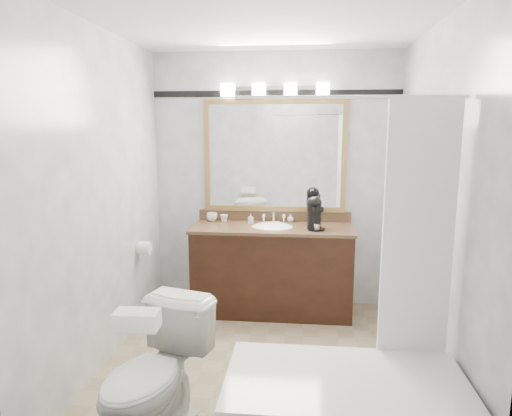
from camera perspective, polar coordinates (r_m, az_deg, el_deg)
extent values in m
cube|color=gray|center=(3.69, 0.85, -18.92)|extent=(2.40, 2.60, 0.01)
cube|color=white|center=(3.30, 0.98, 22.71)|extent=(2.40, 2.60, 0.01)
cube|color=silver|center=(4.56, 2.34, 3.38)|extent=(2.40, 0.01, 2.50)
cube|color=silver|center=(2.00, -2.35, -5.44)|extent=(2.40, 0.01, 2.50)
cube|color=silver|center=(3.58, -18.70, 0.98)|extent=(0.01, 2.60, 2.50)
cube|color=silver|center=(3.39, 21.68, 0.30)|extent=(0.01, 2.60, 2.50)
cube|color=black|center=(4.45, 2.02, -7.86)|extent=(1.50, 0.55, 0.82)
cube|color=brown|center=(4.34, 2.06, -2.52)|extent=(1.53, 0.58, 0.03)
cube|color=brown|center=(4.59, 2.29, -0.99)|extent=(1.53, 0.03, 0.10)
ellipsoid|color=white|center=(4.34, 2.06, -2.71)|extent=(0.44, 0.34, 0.14)
cube|color=#A38149|center=(4.51, 2.39, 13.17)|extent=(1.40, 0.04, 0.05)
cube|color=#A38149|center=(4.57, 2.29, -0.08)|extent=(1.40, 0.04, 0.05)
cube|color=#A38149|center=(4.60, -6.14, 6.52)|extent=(0.05, 0.04, 1.00)
cube|color=#A38149|center=(4.52, 10.97, 6.33)|extent=(0.05, 0.04, 1.00)
cube|color=white|center=(4.51, 2.34, 6.50)|extent=(1.30, 0.01, 1.00)
cube|color=silver|center=(4.50, 2.39, 14.77)|extent=(0.90, 0.05, 0.03)
cube|color=white|center=(4.50, -3.56, 14.50)|extent=(0.12, 0.12, 0.12)
cube|color=white|center=(4.47, 0.36, 14.56)|extent=(0.12, 0.12, 0.12)
cube|color=white|center=(4.45, 4.34, 14.55)|extent=(0.12, 0.12, 0.12)
cube|color=white|center=(4.45, 8.34, 14.47)|extent=(0.12, 0.12, 0.12)
cube|color=black|center=(4.52, 2.41, 14.11)|extent=(2.40, 0.01, 0.06)
cube|color=white|center=(2.79, 11.00, -24.18)|extent=(1.30, 0.72, 0.45)
cylinder|color=silver|center=(2.69, 11.56, 13.42)|extent=(1.30, 0.02, 0.02)
cube|color=white|center=(2.81, 19.57, -3.02)|extent=(0.40, 0.04, 1.55)
cylinder|color=white|center=(4.27, -13.79, -4.90)|extent=(0.11, 0.12, 0.12)
imported|color=white|center=(2.81, -12.70, -19.91)|extent=(0.63, 0.86, 0.78)
cube|color=white|center=(2.44, -14.68, -13.37)|extent=(0.23, 0.13, 0.09)
cylinder|color=black|center=(4.23, 7.50, -2.62)|extent=(0.16, 0.16, 0.02)
cylinder|color=black|center=(4.25, 7.26, -0.96)|extent=(0.13, 0.13, 0.23)
sphere|color=black|center=(4.23, 7.30, 0.57)|extent=(0.14, 0.14, 0.14)
cube|color=black|center=(4.17, 7.66, -0.13)|extent=(0.11, 0.11, 0.04)
cylinder|color=silver|center=(4.20, 7.60, -2.32)|extent=(0.05, 0.05, 0.05)
imported|color=white|center=(4.59, -5.52, -1.13)|extent=(0.12, 0.12, 0.08)
imported|color=white|center=(4.56, -4.02, -1.28)|extent=(0.08, 0.08, 0.07)
imported|color=white|center=(4.48, -0.67, -1.32)|extent=(0.05, 0.05, 0.09)
imported|color=white|center=(4.54, 4.31, -1.27)|extent=(0.08, 0.08, 0.08)
cube|color=beige|center=(4.45, 2.54, -1.86)|extent=(0.08, 0.07, 0.02)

